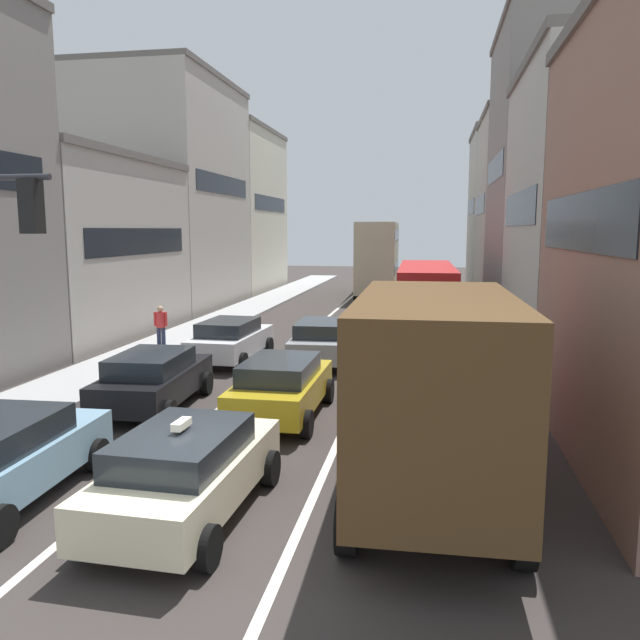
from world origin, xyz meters
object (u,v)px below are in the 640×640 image
sedan_right_lane_behind_truck (425,364)px  bus_mid_queue_primary (426,289)px  taxi_centre_lane_front (187,470)px  sedan_centre_lane_second (281,386)px  hatchback_centre_lane_third (322,340)px  sedan_left_lane_third (230,339)px  pedestrian_near_kerb (161,324)px  removalist_box_truck (433,383)px  bus_far_queue_secondary (378,255)px  wagon_left_lane_second (153,378)px  sedan_left_lane_front (1,457)px

sedan_right_lane_behind_truck → bus_mid_queue_primary: 12.47m
taxi_centre_lane_front → bus_mid_queue_primary: bus_mid_queue_primary is taller
sedan_centre_lane_second → hatchback_centre_lane_third: (-0.12, 6.42, 0.00)m
sedan_left_lane_third → pedestrian_near_kerb: bearing=62.9°
removalist_box_truck → pedestrian_near_kerb: size_ratio=4.66×
removalist_box_truck → taxi_centre_lane_front: (-3.84, -1.68, -1.18)m
sedan_right_lane_behind_truck → bus_far_queue_secondary: (-3.51, 25.90, 2.03)m
removalist_box_truck → sedan_centre_lane_second: 5.43m
taxi_centre_lane_front → bus_far_queue_secondary: (0.14, 34.66, 2.03)m
removalist_box_truck → wagon_left_lane_second: 8.21m
sedan_centre_lane_second → wagon_left_lane_second: same height
taxi_centre_lane_front → sedan_right_lane_behind_truck: 9.49m
sedan_left_lane_front → hatchback_centre_lane_third: 12.45m
taxi_centre_lane_front → sedan_centre_lane_second: (0.21, 5.54, -0.00)m
pedestrian_near_kerb → sedan_centre_lane_second: bearing=-145.7°
hatchback_centre_lane_third → bus_mid_queue_primary: 9.90m
wagon_left_lane_second → pedestrian_near_kerb: size_ratio=2.64×
sedan_left_lane_third → sedan_left_lane_front: bearing=-178.9°
sedan_left_lane_third → removalist_box_truck: bearing=-142.9°
sedan_left_lane_third → taxi_centre_lane_front: bearing=-162.9°
sedan_left_lane_front → bus_mid_queue_primary: size_ratio=0.41×
wagon_left_lane_second → sedan_left_lane_front: bearing=176.1°
sedan_left_lane_third → bus_far_queue_secondary: (3.23, 23.04, 2.03)m
sedan_left_lane_front → sedan_right_lane_behind_truck: (6.95, 8.77, 0.00)m
taxi_centre_lane_front → wagon_left_lane_second: taxi_centre_lane_front is taller
bus_mid_queue_primary → sedan_right_lane_behind_truck: bearing=179.2°
removalist_box_truck → taxi_centre_lane_front: 4.36m
hatchback_centre_lane_third → bus_mid_queue_primary: bus_mid_queue_primary is taller
sedan_left_lane_front → bus_mid_queue_primary: 22.30m
removalist_box_truck → bus_far_queue_secondary: bearing=5.5°
removalist_box_truck → sedan_left_lane_third: (-6.93, 9.95, -1.18)m
taxi_centre_lane_front → sedan_left_lane_third: (-3.09, 11.62, -0.00)m
sedan_centre_lane_second → pedestrian_near_kerb: (-6.76, 8.03, 0.15)m
pedestrian_near_kerb → hatchback_centre_lane_third: bearing=-109.4°
bus_mid_queue_primary → sedan_left_lane_third: bearing=144.0°
sedan_centre_lane_second → taxi_centre_lane_front: bearing=178.1°
bus_far_queue_secondary → sedan_right_lane_behind_truck: bearing=-173.9°
sedan_left_lane_third → bus_mid_queue_primary: bus_mid_queue_primary is taller
sedan_centre_lane_second → pedestrian_near_kerb: pedestrian_near_kerb is taller
removalist_box_truck → bus_far_queue_secondary: size_ratio=0.73×
sedan_centre_lane_second → sedan_right_lane_behind_truck: 4.71m
taxi_centre_lane_front → sedan_left_lane_front: 3.30m
removalist_box_truck → bus_mid_queue_primary: 19.52m
wagon_left_lane_second → pedestrian_near_kerb: pedestrian_near_kerb is taller
sedan_left_lane_third → wagon_left_lane_second: bearing=-179.0°
bus_mid_queue_primary → bus_far_queue_secondary: (-3.41, 13.47, 1.07)m
removalist_box_truck → sedan_centre_lane_second: removalist_box_truck is taller
sedan_left_lane_third → bus_mid_queue_primary: (6.64, 9.57, 0.96)m
sedan_right_lane_behind_truck → wagon_left_lane_second: bearing=113.6°
removalist_box_truck → sedan_left_lane_front: removalist_box_truck is taller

